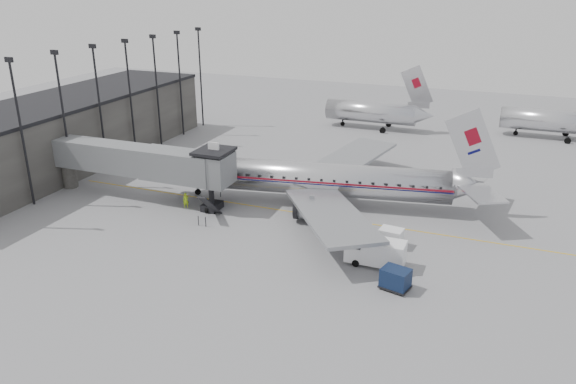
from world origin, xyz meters
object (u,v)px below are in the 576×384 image
baggage_cart_navy (395,278)px  baggage_cart_white (391,237)px  airliner (321,179)px  ramp_worker (186,200)px  service_van (376,252)px

baggage_cart_navy → baggage_cart_white: (-1.83, 7.21, -0.04)m
baggage_cart_navy → baggage_cart_white: 7.44m
airliner → baggage_cart_navy: (10.71, -14.33, -1.86)m
baggage_cart_white → ramp_worker: baggage_cart_white is taller
airliner → service_van: bearing=-62.8°
service_van → ramp_worker: size_ratio=3.00×
baggage_cart_navy → baggage_cart_white: bearing=118.4°
ramp_worker → airliner: bearing=-9.6°
airliner → ramp_worker: 14.22m
service_van → baggage_cart_white: size_ratio=2.18×
airliner → baggage_cart_navy: bearing=-63.3°
service_van → baggage_cart_navy: service_van is taller
baggage_cart_navy → baggage_cart_white: size_ratio=1.12×
baggage_cart_white → airliner: bearing=147.5°
service_van → baggage_cart_navy: 3.93m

